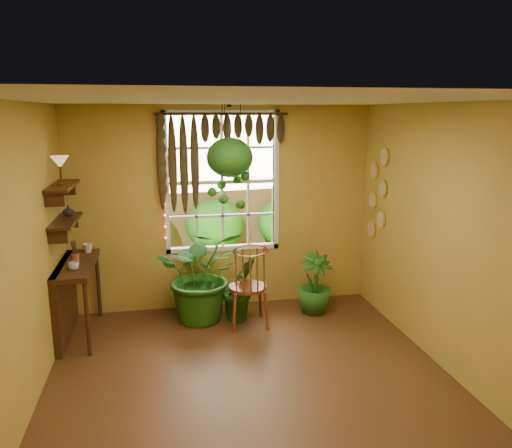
{
  "coord_description": "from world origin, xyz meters",
  "views": [
    {
      "loc": [
        -0.82,
        -4.22,
        2.6
      ],
      "look_at": [
        0.24,
        1.15,
        1.37
      ],
      "focal_mm": 35.0,
      "sensor_mm": 36.0,
      "label": 1
    }
  ],
  "objects_px": {
    "counter_ledge": "(69,292)",
    "windsor_chair": "(248,298)",
    "potted_plant_left": "(203,274)",
    "potted_plant_mid": "(240,287)",
    "hanging_basket": "(230,164)"
  },
  "relations": [
    {
      "from": "counter_ledge",
      "to": "windsor_chair",
      "type": "relative_size",
      "value": 0.96
    },
    {
      "from": "counter_ledge",
      "to": "windsor_chair",
      "type": "height_order",
      "value": "windsor_chair"
    },
    {
      "from": "counter_ledge",
      "to": "potted_plant_left",
      "type": "height_order",
      "value": "potted_plant_left"
    },
    {
      "from": "counter_ledge",
      "to": "windsor_chair",
      "type": "bearing_deg",
      "value": -3.06
    },
    {
      "from": "potted_plant_mid",
      "to": "hanging_basket",
      "type": "bearing_deg",
      "value": 101.79
    },
    {
      "from": "windsor_chair",
      "to": "potted_plant_left",
      "type": "distance_m",
      "value": 0.65
    },
    {
      "from": "windsor_chair",
      "to": "potted_plant_mid",
      "type": "distance_m",
      "value": 0.24
    },
    {
      "from": "windsor_chair",
      "to": "hanging_basket",
      "type": "distance_m",
      "value": 1.69
    },
    {
      "from": "counter_ledge",
      "to": "potted_plant_left",
      "type": "xyz_separation_m",
      "value": [
        1.58,
        0.17,
        0.06
      ]
    },
    {
      "from": "windsor_chair",
      "to": "potted_plant_left",
      "type": "bearing_deg",
      "value": 152.2
    },
    {
      "from": "counter_ledge",
      "to": "potted_plant_left",
      "type": "relative_size",
      "value": 0.98
    },
    {
      "from": "potted_plant_left",
      "to": "potted_plant_mid",
      "type": "relative_size",
      "value": 1.44
    },
    {
      "from": "counter_ledge",
      "to": "hanging_basket",
      "type": "distance_m",
      "value": 2.47
    },
    {
      "from": "counter_ledge",
      "to": "windsor_chair",
      "type": "xyz_separation_m",
      "value": [
        2.11,
        -0.11,
        -0.19
      ]
    },
    {
      "from": "counter_ledge",
      "to": "potted_plant_left",
      "type": "bearing_deg",
      "value": 6.21
    }
  ]
}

